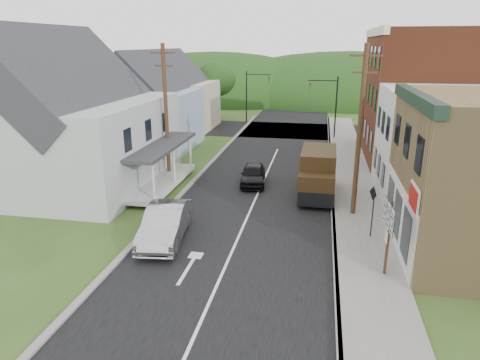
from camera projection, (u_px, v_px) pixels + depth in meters
The scene contains 24 objects.
ground at pixel (240, 234), 21.07m from camera, with size 120.00×120.00×0.00m, color #2D4719.
road at pixel (266, 175), 30.43m from camera, with size 9.00×90.00×0.02m, color black.
cross_road at pixel (286, 130), 46.34m from camera, with size 60.00×9.00×0.02m, color black.
sidewalk_right at pixel (353, 188), 27.49m from camera, with size 2.80×55.00×0.15m, color slate.
curb_right at pixel (332, 187), 27.73m from camera, with size 0.20×55.00×0.15m, color slate.
curb_left at pixel (195, 179), 29.36m from camera, with size 0.30×55.00×0.12m, color slate.
storefront_white at pixel (452, 145), 25.10m from camera, with size 8.00×7.00×6.50m, color silver.
storefront_red at pixel (422, 97), 33.46m from camera, with size 8.00×12.00×10.00m, color #622B17.
house_gray at pixel (74, 120), 27.52m from camera, with size 10.20×12.24×8.35m.
house_blue at pixel (154, 106), 37.80m from camera, with size 7.14×8.16×7.28m.
house_cream at pixel (180, 95), 46.32m from camera, with size 7.14×8.16×7.28m.
utility_pole_right at pixel (360, 131), 21.94m from camera, with size 1.60×0.26×9.00m.
utility_pole_left at pixel (166, 112), 28.29m from camera, with size 1.60×0.26×9.00m.
traffic_signal_right at pixel (329, 100), 41.16m from camera, with size 2.87×0.20×6.00m.
traffic_signal_left at pixel (252, 91), 49.24m from camera, with size 2.87×0.20×6.00m.
tree_left_b at pixel (57, 98), 33.82m from camera, with size 4.80×4.80×6.94m.
tree_left_c at pixel (86, 76), 41.34m from camera, with size 5.80×5.80×8.41m.
tree_left_d at pixel (216, 79), 51.13m from camera, with size 4.80×4.80×6.94m.
forested_ridge at pixel (300, 99), 72.55m from camera, with size 90.00×30.00×16.00m, color black.
silver_sedan at pixel (165, 224), 20.19m from camera, with size 1.75×5.01×1.65m, color #9F9FA3.
dark_sedan at pixel (253, 175), 28.36m from camera, with size 1.57×3.90×1.33m, color black.
delivery_van at pixel (318, 174), 25.88m from camera, with size 2.19×5.12×2.84m.
route_sign_cluster at pixel (388, 228), 16.57m from camera, with size 0.21×1.76×3.08m.
warning_sign at pixel (373, 205), 19.98m from camera, with size 0.27×0.66×2.53m.
Camera 1 is at (3.58, -18.93, 8.95)m, focal length 32.00 mm.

